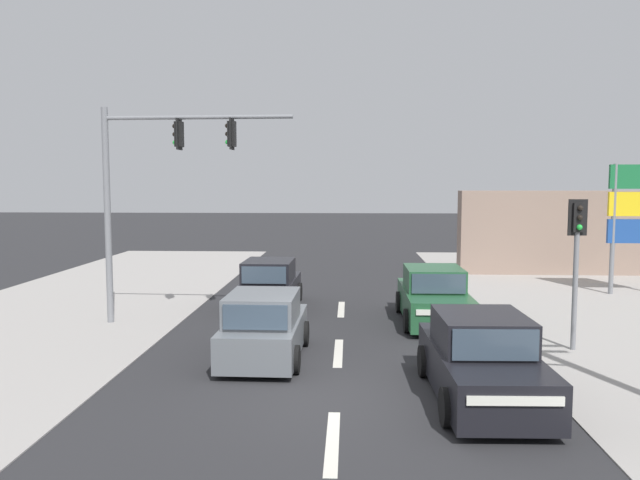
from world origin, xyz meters
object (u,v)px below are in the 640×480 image
(sedan_oncoming_mid, at_px, (481,361))
(hatchback_kerbside_parked, at_px, (270,285))
(hatchback_oncoming_near, at_px, (264,328))
(traffic_signal_mast, at_px, (152,175))
(shopping_plaza_sign, at_px, (639,210))
(pedestal_signal_right_kerb, at_px, (577,249))
(sedan_crossing_left, at_px, (434,298))

(sedan_oncoming_mid, bearing_deg, hatchback_kerbside_parked, 121.00)
(hatchback_oncoming_near, bearing_deg, hatchback_kerbside_parked, 96.07)
(traffic_signal_mast, bearing_deg, sedan_oncoming_mid, -36.18)
(shopping_plaza_sign, height_order, sedan_oncoming_mid, shopping_plaza_sign)
(hatchback_oncoming_near, bearing_deg, pedestal_signal_right_kerb, 8.32)
(sedan_oncoming_mid, distance_m, hatchback_oncoming_near, 4.91)
(hatchback_oncoming_near, bearing_deg, shopping_plaza_sign, 35.82)
(shopping_plaza_sign, distance_m, sedan_oncoming_mid, 13.63)
(traffic_signal_mast, bearing_deg, sedan_crossing_left, 4.25)
(hatchback_oncoming_near, height_order, sedan_crossing_left, sedan_crossing_left)
(sedan_crossing_left, bearing_deg, hatchback_oncoming_near, -137.43)
(traffic_signal_mast, xyz_separation_m, sedan_oncoming_mid, (7.83, -5.73, -3.44))
(pedestal_signal_right_kerb, relative_size, shopping_plaza_sign, 0.77)
(sedan_crossing_left, bearing_deg, traffic_signal_mast, -175.75)
(pedestal_signal_right_kerb, bearing_deg, traffic_signal_mast, 167.85)
(pedestal_signal_right_kerb, distance_m, hatchback_oncoming_near, 7.44)
(pedestal_signal_right_kerb, height_order, hatchback_kerbside_parked, pedestal_signal_right_kerb)
(hatchback_kerbside_parked, bearing_deg, traffic_signal_mast, -139.81)
(shopping_plaza_sign, bearing_deg, pedestal_signal_right_kerb, -122.37)
(pedestal_signal_right_kerb, distance_m, shopping_plaza_sign, 9.01)
(shopping_plaza_sign, bearing_deg, hatchback_oncoming_near, -144.18)
(shopping_plaza_sign, relative_size, hatchback_oncoming_near, 1.26)
(shopping_plaza_sign, xyz_separation_m, hatchback_kerbside_parked, (-12.60, -2.84, -2.28))
(sedan_oncoming_mid, relative_size, sedan_crossing_left, 1.01)
(hatchback_kerbside_parked, distance_m, hatchback_oncoming_near, 5.84)
(pedestal_signal_right_kerb, bearing_deg, sedan_crossing_left, 135.04)
(pedestal_signal_right_kerb, bearing_deg, hatchback_oncoming_near, -171.68)
(shopping_plaza_sign, distance_m, sedan_crossing_left, 9.31)
(traffic_signal_mast, height_order, hatchback_oncoming_near, traffic_signal_mast)
(shopping_plaza_sign, xyz_separation_m, hatchback_oncoming_near, (-11.98, -8.64, -2.28))
(shopping_plaza_sign, bearing_deg, sedan_oncoming_mid, -124.86)
(hatchback_oncoming_near, xyz_separation_m, sedan_crossing_left, (4.28, 3.93, 0.00))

